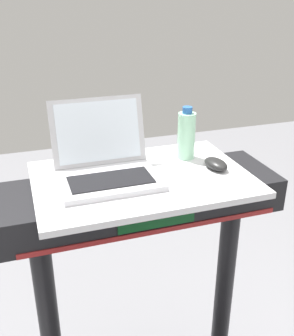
% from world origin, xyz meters
% --- Properties ---
extents(desk_board, '(0.68, 0.46, 0.02)m').
position_xyz_m(desk_board, '(0.00, 0.70, 1.12)').
color(desk_board, silver).
rests_on(desk_board, treadmill_base).
extents(laptop, '(0.31, 0.28, 0.23)m').
position_xyz_m(laptop, '(-0.11, 0.73, 1.17)').
color(laptop, '#B7B7BC').
rests_on(laptop, desk_board).
extents(computer_mouse, '(0.07, 0.11, 0.03)m').
position_xyz_m(computer_mouse, '(0.25, 0.68, 1.14)').
color(computer_mouse, black).
rests_on(computer_mouse, desk_board).
extents(water_bottle, '(0.06, 0.06, 0.18)m').
position_xyz_m(water_bottle, '(0.19, 0.80, 1.21)').
color(water_bottle, '#9EDBB2').
rests_on(water_bottle, desk_board).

